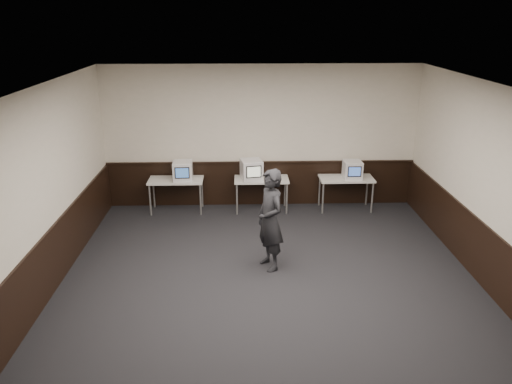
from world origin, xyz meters
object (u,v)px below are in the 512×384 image
emac_left (183,171)px  emac_right (352,170)px  desk_center (261,182)px  emac_center (252,170)px  desk_left (176,182)px  desk_right (346,181)px  person (270,220)px

emac_left → emac_right: emac_left is taller
emac_left → emac_right: bearing=-2.4°
desk_center → emac_left: (-1.73, -0.04, 0.28)m
desk_center → emac_center: 0.37m
desk_left → emac_left: size_ratio=2.54×
emac_left → emac_center: emac_center is taller
desk_right → emac_right: 0.29m
desk_right → person: size_ratio=0.67×
emac_center → person: (0.26, -2.65, -0.08)m
emac_center → person: 2.67m
desk_center → desk_right: same height
desk_right → person: (-1.86, -2.70, 0.21)m
desk_left → emac_left: 0.33m
desk_center → desk_right: (1.90, 0.00, 0.00)m
emac_right → person: person is taller
desk_left → desk_center: bearing=0.0°
desk_right → desk_center: bearing=180.0°
desk_center → person: person is taller
desk_center → emac_left: 1.75m
desk_center → emac_center: bearing=-167.4°
desk_center → person: (0.04, -2.70, 0.21)m
desk_center → emac_right: size_ratio=2.79×
emac_right → emac_center: bearing=-180.0°
desk_left → person: bearing=-54.4°
emac_center → emac_left: bearing=168.8°
desk_right → emac_right: bearing=-16.1°
emac_left → desk_center: bearing=-1.1°
desk_left → desk_center: size_ratio=1.00×
emac_center → emac_right: size_ratio=1.27×
emac_center → desk_right: bearing=-9.7°
desk_right → emac_left: 3.64m
emac_left → emac_center: size_ratio=0.87×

